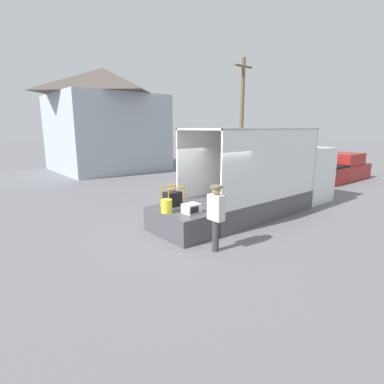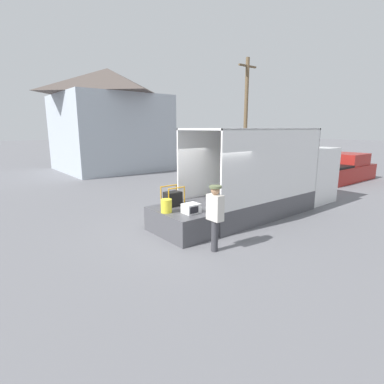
# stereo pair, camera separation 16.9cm
# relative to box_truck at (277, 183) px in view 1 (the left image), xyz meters

# --- Properties ---
(ground_plane) EXTENTS (160.00, 160.00, 0.00)m
(ground_plane) POSITION_rel_box_truck_xyz_m (-4.29, 0.00, -0.98)
(ground_plane) COLOR slate
(box_truck) EXTENTS (7.20, 2.14, 3.17)m
(box_truck) POSITION_rel_box_truck_xyz_m (0.00, 0.00, 0.00)
(box_truck) COLOR white
(box_truck) RESTS_ON ground
(tailgate_deck) EXTENTS (1.34, 2.04, 0.75)m
(tailgate_deck) POSITION_rel_box_truck_xyz_m (-4.96, 0.00, -0.61)
(tailgate_deck) COLOR #4C4C51
(tailgate_deck) RESTS_ON ground
(microwave) EXTENTS (0.46, 0.41, 0.28)m
(microwave) POSITION_rel_box_truck_xyz_m (-4.91, -0.46, -0.09)
(microwave) COLOR white
(microwave) RESTS_ON tailgate_deck
(portable_generator) EXTENTS (0.64, 0.47, 0.63)m
(portable_generator) POSITION_rel_box_truck_xyz_m (-4.83, 0.55, 0.01)
(portable_generator) COLOR black
(portable_generator) RESTS_ON tailgate_deck
(orange_bucket) EXTENTS (0.32, 0.32, 0.40)m
(orange_bucket) POSITION_rel_box_truck_xyz_m (-5.43, 0.04, -0.03)
(orange_bucket) COLOR yellow
(orange_bucket) RESTS_ON tailgate_deck
(worker_person) EXTENTS (0.32, 0.44, 1.76)m
(worker_person) POSITION_rel_box_truck_xyz_m (-5.06, -1.64, 0.10)
(worker_person) COLOR #38383D
(worker_person) RESTS_ON ground
(pickup_truck_red) EXTENTS (5.12, 2.09, 1.64)m
(pickup_truck_red) POSITION_rel_box_truck_xyz_m (8.46, 1.46, -0.31)
(pickup_truck_red) COLOR maroon
(pickup_truck_red) RESTS_ON ground
(house_backdrop) EXTENTS (7.60, 7.57, 7.47)m
(house_backdrop) POSITION_rel_box_truck_xyz_m (-0.42, 15.10, 2.82)
(house_backdrop) COLOR #A8B2BC
(house_backdrop) RESTS_ON ground
(utility_pole) EXTENTS (1.80, 0.28, 8.20)m
(utility_pole) POSITION_rel_box_truck_xyz_m (7.55, 8.58, 3.27)
(utility_pole) COLOR brown
(utility_pole) RESTS_ON ground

